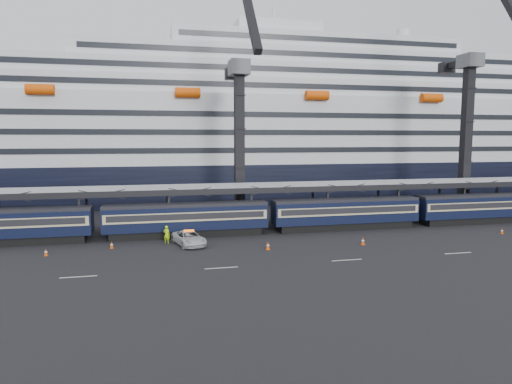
# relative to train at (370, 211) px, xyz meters

# --- Properties ---
(ground) EXTENTS (260.00, 260.00, 0.00)m
(ground) POSITION_rel_train_xyz_m (4.65, -10.00, -2.20)
(ground) COLOR black
(ground) RESTS_ON ground
(train) EXTENTS (133.05, 3.00, 4.05)m
(train) POSITION_rel_train_xyz_m (0.00, 0.00, 0.00)
(train) COLOR black
(train) RESTS_ON ground
(canopy) EXTENTS (130.00, 6.25, 5.53)m
(canopy) POSITION_rel_train_xyz_m (4.65, 4.00, 3.05)
(canopy) COLOR #96999E
(canopy) RESTS_ON ground
(cruise_ship) EXTENTS (214.09, 28.84, 34.00)m
(cruise_ship) POSITION_rel_train_xyz_m (3.57, 35.99, 10.14)
(cruise_ship) COLOR black
(cruise_ship) RESTS_ON ground
(crane_dark_near) EXTENTS (4.50, 17.75, 35.08)m
(crane_dark_near) POSITION_rel_train_xyz_m (-15.35, 8.59, 9.73)
(crane_dark_near) COLOR #47494E
(crane_dark_near) RESTS_ON ground
(crane_dark_mid) EXTENTS (4.50, 18.24, 39.64)m
(crane_dark_mid) POSITION_rel_train_xyz_m (19.65, 7.59, 11.16)
(crane_dark_mid) COLOR #47494E
(crane_dark_mid) RESTS_ON ground
(pickup_truck) EXTENTS (3.86, 5.91, 1.51)m
(pickup_truck) POSITION_rel_train_xyz_m (-23.47, -4.51, -1.44)
(pickup_truck) COLOR #BABDC2
(pickup_truck) RESTS_ON ground
(worker) EXTENTS (0.86, 0.74, 1.99)m
(worker) POSITION_rel_train_xyz_m (-25.80, -3.18, -1.20)
(worker) COLOR #B2E70C
(worker) RESTS_ON ground
(traffic_cone_a) EXTENTS (0.37, 0.37, 0.73)m
(traffic_cone_a) POSITION_rel_train_xyz_m (-37.54, -5.99, -1.84)
(traffic_cone_a) COLOR #DD4A06
(traffic_cone_a) RESTS_ON ground
(traffic_cone_b) EXTENTS (0.38, 0.38, 0.76)m
(traffic_cone_b) POSITION_rel_train_xyz_m (-31.51, -4.22, -1.83)
(traffic_cone_b) COLOR #DD4A06
(traffic_cone_b) RESTS_ON ground
(traffic_cone_c) EXTENTS (0.43, 0.43, 0.85)m
(traffic_cone_c) POSITION_rel_train_xyz_m (-15.64, -8.34, -1.78)
(traffic_cone_c) COLOR #DD4A06
(traffic_cone_c) RESTS_ON ground
(traffic_cone_d) EXTENTS (0.42, 0.42, 0.84)m
(traffic_cone_d) POSITION_rel_train_xyz_m (-5.01, -8.43, -1.79)
(traffic_cone_d) COLOR #DD4A06
(traffic_cone_d) RESTS_ON ground
(traffic_cone_e) EXTENTS (0.35, 0.35, 0.70)m
(traffic_cone_e) POSITION_rel_train_xyz_m (14.01, -6.83, -1.86)
(traffic_cone_e) COLOR #DD4A06
(traffic_cone_e) RESTS_ON ground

